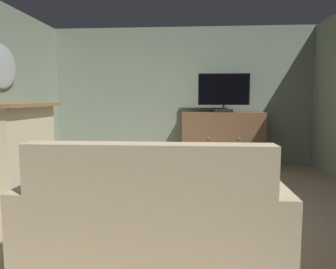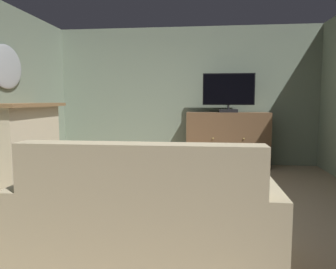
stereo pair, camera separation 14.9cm
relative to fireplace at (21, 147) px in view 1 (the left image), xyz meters
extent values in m
cube|color=tan|center=(2.31, -1.05, -0.62)|extent=(5.77, 6.74, 0.04)
cube|color=gray|center=(2.31, 2.07, 0.77)|extent=(5.77, 0.10, 2.74)
cube|color=#8E704C|center=(2.21, -1.52, -0.59)|extent=(2.01, 1.66, 0.01)
cube|color=#4C4C51|center=(0.40, 0.00, -0.58)|extent=(0.50, 1.61, 0.04)
cube|color=beige|center=(-0.03, 0.00, 0.00)|extent=(0.46, 1.41, 1.20)
cube|color=black|center=(0.16, 0.00, -0.28)|extent=(0.10, 0.79, 0.52)
cube|color=olive|center=(0.01, 0.00, 0.63)|extent=(0.58, 1.57, 0.05)
ellipsoid|color=#B2B7BF|center=(-0.25, 0.00, 1.19)|extent=(0.06, 0.79, 0.65)
cube|color=#4A3523|center=(3.12, 1.72, -0.57)|extent=(1.51, 0.39, 0.06)
cube|color=brown|center=(3.12, 1.72, -0.07)|extent=(1.57, 0.45, 1.06)
sphere|color=tan|center=(2.84, 1.48, -0.01)|extent=(0.03, 0.03, 0.03)
sphere|color=tan|center=(3.40, 1.48, -0.01)|extent=(0.03, 0.03, 0.03)
cube|color=black|center=(3.12, 1.67, 0.49)|extent=(0.35, 0.20, 0.06)
cylinder|color=black|center=(3.12, 1.67, 0.56)|extent=(0.04, 0.04, 0.08)
cube|color=black|center=(3.12, 1.67, 0.90)|extent=(0.97, 0.05, 0.59)
cube|color=black|center=(3.12, 1.64, 0.90)|extent=(0.93, 0.01, 0.55)
cube|color=#4C331E|center=(2.13, -1.07, -0.17)|extent=(1.17, 0.61, 0.03)
cylinder|color=#4C331E|center=(2.66, -0.89, -0.39)|extent=(0.04, 0.04, 0.41)
cylinder|color=#4C331E|center=(1.63, -0.82, -0.39)|extent=(0.04, 0.04, 0.41)
cylinder|color=#4C331E|center=(2.63, -1.32, -0.39)|extent=(0.04, 0.04, 0.41)
cylinder|color=#4C331E|center=(1.60, -1.25, -0.39)|extent=(0.04, 0.04, 0.41)
cube|color=black|center=(1.94, -0.93, -0.15)|extent=(0.17, 0.13, 0.02)
cube|color=silver|center=(2.10, -1.08, -0.16)|extent=(0.35, 0.30, 0.01)
cube|color=tan|center=(2.23, -2.09, -0.38)|extent=(1.73, 0.86, 0.43)
cube|color=tan|center=(2.23, -2.42, 0.12)|extent=(1.73, 0.20, 0.57)
cube|color=tan|center=(1.29, -2.09, -0.27)|extent=(0.15, 0.86, 0.65)
cube|color=tan|center=(3.17, -2.09, -0.27)|extent=(0.15, 0.86, 0.65)
cube|color=#B2A899|center=(2.47, -2.22, -0.05)|extent=(0.37, 0.17, 0.36)
cylinder|color=beige|center=(2.88, -0.39, -0.45)|extent=(0.41, 0.41, 0.29)
sphere|color=#2D6B33|center=(2.88, -0.39, -0.11)|extent=(0.46, 0.46, 0.46)
ellipsoid|color=tan|center=(1.32, 0.02, -0.51)|extent=(0.41, 0.40, 0.18)
sphere|color=tan|center=(1.15, -0.14, -0.48)|extent=(0.13, 0.13, 0.13)
cone|color=tan|center=(1.17, -0.17, -0.42)|extent=(0.04, 0.04, 0.04)
cone|color=tan|center=(1.12, -0.12, -0.42)|extent=(0.04, 0.04, 0.04)
cylinder|color=tan|center=(1.56, 0.20, -0.54)|extent=(0.19, 0.18, 0.08)
camera|label=1|loc=(2.54, -4.62, 0.70)|focal=34.90mm
camera|label=2|loc=(2.68, -4.60, 0.70)|focal=34.90mm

